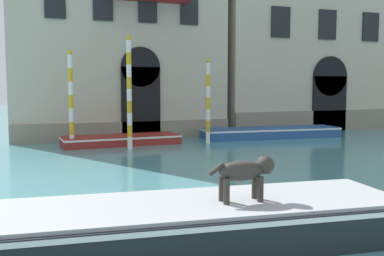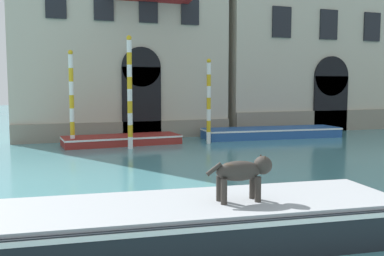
{
  "view_description": "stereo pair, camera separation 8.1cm",
  "coord_description": "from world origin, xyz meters",
  "views": [
    {
      "loc": [
        -4.32,
        -1.48,
        2.68
      ],
      "look_at": [
        0.89,
        12.68,
        1.2
      ],
      "focal_mm": 42.0,
      "sensor_mm": 36.0,
      "label": 1
    },
    {
      "loc": [
        -4.24,
        -1.5,
        2.68
      ],
      "look_at": [
        0.89,
        12.68,
        1.2
      ],
      "focal_mm": 42.0,
      "sensor_mm": 36.0,
      "label": 2
    }
  ],
  "objects": [
    {
      "name": "boat_foreground",
      "position": [
        -2.56,
        5.47,
        0.38
      ],
      "size": [
        9.18,
        3.09,
        0.72
      ],
      "rotation": [
        0.0,
        0.0,
        -0.1
      ],
      "color": "black",
      "rests_on": "ground_plane"
    },
    {
      "name": "mooring_pole_3",
      "position": [
        3.32,
        17.22,
        1.92
      ],
      "size": [
        0.2,
        0.2,
        3.81
      ],
      "color": "white",
      "rests_on": "ground_plane"
    },
    {
      "name": "mooring_pole_0",
      "position": [
        -2.61,
        17.75,
        2.06
      ],
      "size": [
        0.2,
        0.2,
        4.08
      ],
      "color": "white",
      "rests_on": "ground_plane"
    },
    {
      "name": "boat_moored_near_palazzo",
      "position": [
        -0.45,
        18.18,
        0.22
      ],
      "size": [
        5.22,
        1.97,
        0.4
      ],
      "rotation": [
        0.0,
        0.0,
        0.05
      ],
      "color": "maroon",
      "rests_on": "ground_plane"
    },
    {
      "name": "mooring_pole_1",
      "position": [
        -0.37,
        16.75,
        2.34
      ],
      "size": [
        0.21,
        0.21,
        4.65
      ],
      "color": "white",
      "rests_on": "ground_plane"
    },
    {
      "name": "dog_on_deck",
      "position": [
        -0.92,
        5.15,
        1.23
      ],
      "size": [
        1.17,
        0.4,
        0.77
      ],
      "rotation": [
        0.0,
        0.0,
        -0.08
      ],
      "color": "#332D28",
      "rests_on": "boat_foreground"
    },
    {
      "name": "boat_moored_far",
      "position": [
        7.14,
        18.2,
        0.26
      ],
      "size": [
        7.07,
        2.36,
        0.5
      ],
      "rotation": [
        0.0,
        0.0,
        -0.08
      ],
      "color": "#234C8C",
      "rests_on": "ground_plane"
    }
  ]
}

